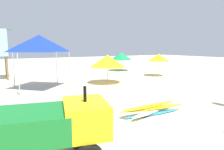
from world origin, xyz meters
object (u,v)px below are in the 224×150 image
at_px(utility_cart, 41,127).
at_px(beach_umbrella_left, 121,56).
at_px(beach_umbrella_mid, 108,61).
at_px(beach_umbrella_far, 159,57).
at_px(surfboard_pile, 152,110).
at_px(popup_canopy, 39,43).

relative_size(utility_cart, beach_umbrella_left, 1.35).
relative_size(beach_umbrella_mid, beach_umbrella_far, 1.24).
height_order(beach_umbrella_left, beach_umbrella_far, beach_umbrella_left).
bearing_deg(beach_umbrella_mid, surfboard_pile, -105.73).
relative_size(utility_cart, beach_umbrella_mid, 1.30).
relative_size(surfboard_pile, beach_umbrella_left, 1.19).
bearing_deg(beach_umbrella_mid, popup_canopy, 172.44).
relative_size(utility_cart, surfboard_pile, 1.13).
bearing_deg(popup_canopy, surfboard_pile, -70.26).
height_order(surfboard_pile, beach_umbrella_mid, beach_umbrella_mid).
height_order(surfboard_pile, popup_canopy, popup_canopy).
height_order(utility_cart, beach_umbrella_far, beach_umbrella_far).
xyz_separation_m(beach_umbrella_left, beach_umbrella_mid, (-4.41, -5.08, -0.01)).
bearing_deg(utility_cart, popup_canopy, 78.70).
bearing_deg(surfboard_pile, beach_umbrella_mid, 74.27).
bearing_deg(popup_canopy, utility_cart, -101.30).
xyz_separation_m(utility_cart, beach_umbrella_far, (10.30, 7.55, 0.66)).
bearing_deg(beach_umbrella_left, beach_umbrella_far, -83.36).
bearing_deg(popup_canopy, beach_umbrella_far, 0.79).
height_order(beach_umbrella_mid, beach_umbrella_far, beach_umbrella_mid).
distance_m(popup_canopy, beach_umbrella_mid, 4.05).
relative_size(popup_canopy, beach_umbrella_mid, 1.35).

